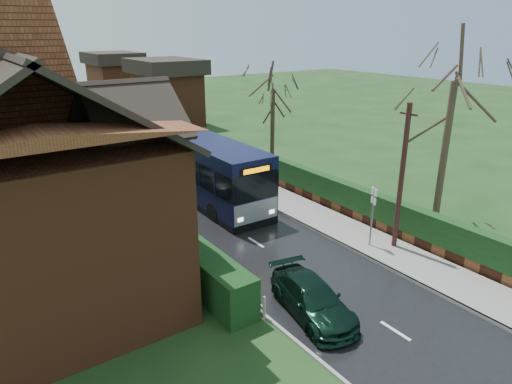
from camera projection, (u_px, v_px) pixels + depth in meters
ground at (283, 260)px, 19.61m from camera, size 140.00×140.00×0.00m
road at (180, 194)px, 27.31m from camera, size 6.00×100.00×0.02m
pavement at (239, 180)px, 29.58m from camera, size 2.50×100.00×0.14m
kerb_right at (223, 184)px, 28.94m from camera, size 0.12×100.00×0.14m
kerb_left at (130, 204)px, 25.66m from camera, size 0.12×100.00×0.10m
front_hedge at (150, 225)px, 21.09m from camera, size 1.20×16.00×1.60m
picket_fence at (165, 228)px, 21.61m from camera, size 0.10×16.00×0.90m
right_wall_hedge at (259, 162)px, 30.09m from camera, size 0.60×50.00×1.80m
brick_house at (23, 170)px, 17.10m from camera, size 9.30×14.60×10.30m
bus at (200, 167)px, 26.48m from camera, size 2.83×11.73×3.55m
car_silver at (137, 196)px, 25.21m from camera, size 2.11×3.98×1.29m
car_green at (312, 299)px, 15.70m from camera, size 2.47×4.40×1.21m
car_distant at (52, 110)px, 51.94m from camera, size 2.14×3.77×1.17m
bus_stop_sign at (373, 209)px, 20.05m from camera, size 0.23×0.42×2.90m
telegraph_pole at (401, 179)px, 19.51m from camera, size 0.22×0.84×6.56m
tree_right_near at (456, 70)px, 20.95m from camera, size 4.69×4.69×10.12m
tree_right_far at (273, 85)px, 30.20m from camera, size 4.04×4.04×7.80m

